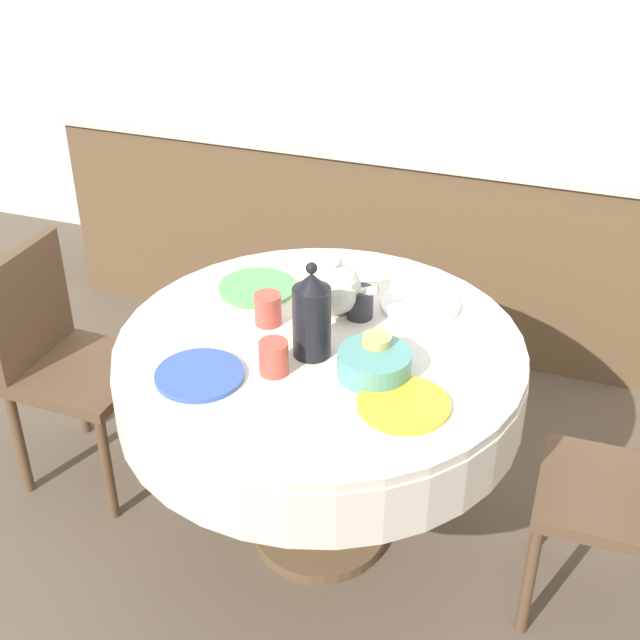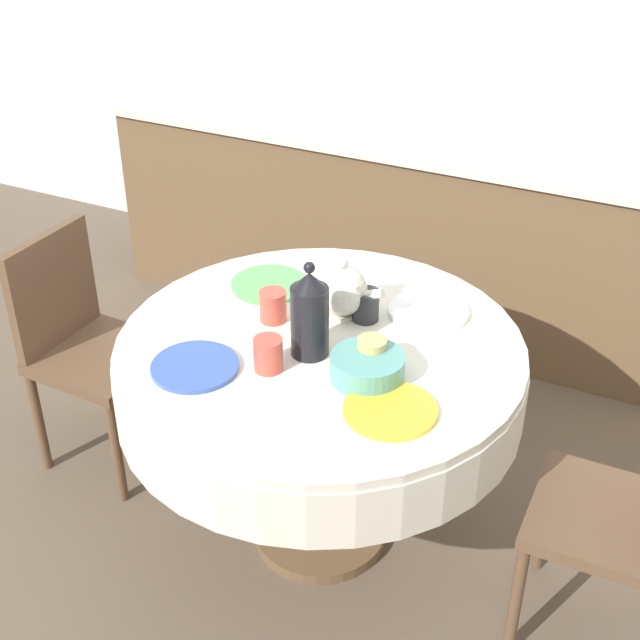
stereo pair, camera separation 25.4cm
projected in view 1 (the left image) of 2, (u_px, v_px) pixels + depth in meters
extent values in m
plane|color=brown|center=(320.00, 534.00, 2.99)|extent=(12.00, 12.00, 0.00)
cube|color=silver|center=(459.00, 13.00, 3.76)|extent=(7.00, 0.05, 2.60)
cube|color=brown|center=(428.00, 233.00, 3.96)|extent=(3.20, 0.60, 0.85)
cube|color=beige|center=(435.00, 138.00, 3.72)|extent=(3.24, 0.64, 0.04)
cylinder|color=brown|center=(320.00, 530.00, 2.98)|extent=(0.44, 0.44, 0.04)
cylinder|color=brown|center=(320.00, 466.00, 2.83)|extent=(0.11, 0.11, 0.52)
cylinder|color=silver|center=(320.00, 377.00, 2.65)|extent=(1.21, 1.21, 0.18)
cylinder|color=silver|center=(320.00, 348.00, 2.59)|extent=(1.20, 1.20, 0.03)
cube|color=brown|center=(610.00, 494.00, 2.53)|extent=(0.40, 0.40, 0.04)
cylinder|color=brown|center=(529.00, 581.00, 2.55)|extent=(0.04, 0.04, 0.42)
cylinder|color=brown|center=(543.00, 499.00, 2.84)|extent=(0.04, 0.04, 0.42)
cube|color=brown|center=(83.00, 372.00, 3.03)|extent=(0.42, 0.42, 0.04)
cube|color=brown|center=(28.00, 306.00, 2.97)|extent=(0.05, 0.38, 0.41)
cylinder|color=brown|center=(161.00, 408.00, 3.24)|extent=(0.04, 0.04, 0.42)
cylinder|color=brown|center=(107.00, 469.00, 2.96)|extent=(0.04, 0.04, 0.42)
cylinder|color=brown|center=(79.00, 387.00, 3.35)|extent=(0.04, 0.04, 0.42)
cylinder|color=brown|center=(20.00, 443.00, 3.07)|extent=(0.04, 0.04, 0.42)
cylinder|color=#3856AD|center=(200.00, 375.00, 2.44)|extent=(0.25, 0.25, 0.01)
cylinder|color=#CC4C3D|center=(274.00, 358.00, 2.43)|extent=(0.08, 0.08, 0.10)
cylinder|color=yellow|center=(403.00, 404.00, 2.32)|extent=(0.25, 0.25, 0.01)
cylinder|color=#DBB766|center=(376.00, 351.00, 2.46)|extent=(0.08, 0.08, 0.10)
cylinder|color=#5BA85B|center=(257.00, 288.00, 2.84)|extent=(0.25, 0.25, 0.01)
cylinder|color=#CC4C3D|center=(268.00, 309.00, 2.65)|extent=(0.08, 0.08, 0.10)
cylinder|color=white|center=(420.00, 305.00, 2.75)|extent=(0.25, 0.25, 0.01)
cylinder|color=#28282D|center=(360.00, 303.00, 2.68)|extent=(0.08, 0.08, 0.10)
cylinder|color=black|center=(312.00, 322.00, 2.48)|extent=(0.11, 0.11, 0.21)
cone|color=black|center=(312.00, 281.00, 2.41)|extent=(0.10, 0.10, 0.05)
sphere|color=black|center=(311.00, 268.00, 2.39)|extent=(0.03, 0.03, 0.03)
cylinder|color=silver|center=(336.00, 313.00, 2.71)|extent=(0.09, 0.09, 0.01)
sphere|color=silver|center=(336.00, 289.00, 2.67)|extent=(0.15, 0.15, 0.15)
cylinder|color=silver|center=(365.00, 292.00, 2.64)|extent=(0.09, 0.03, 0.06)
sphere|color=silver|center=(336.00, 261.00, 2.62)|extent=(0.03, 0.03, 0.03)
cylinder|color=#569993|center=(374.00, 364.00, 2.43)|extent=(0.20, 0.20, 0.07)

